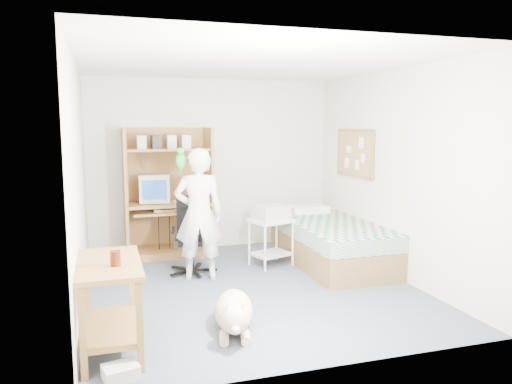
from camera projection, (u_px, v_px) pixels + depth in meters
floor at (251, 287)px, 5.70m from camera, size 4.00×4.00×0.00m
wall_back at (212, 165)px, 7.43m from camera, size 3.60×0.02×2.50m
wall_right at (392, 174)px, 6.06m from camera, size 0.02×4.00×2.50m
wall_left at (79, 184)px, 5.00m from camera, size 0.02×4.00×2.50m
ceiling at (250, 63)px, 5.36m from camera, size 3.60×4.00×0.02m
computer_hutch at (168, 198)px, 7.03m from camera, size 1.20×0.63×1.80m
bed at (331, 242)px, 6.63m from camera, size 1.02×2.02×0.66m
side_desk at (110, 292)px, 4.04m from camera, size 0.50×1.00×0.75m
corkboard at (355, 153)px, 6.88m from camera, size 0.04×0.94×0.66m
office_chair at (192, 246)px, 6.24m from camera, size 0.53×0.53×0.95m
person at (199, 214)px, 5.91m from camera, size 0.63×0.47×1.57m
parrot at (181, 160)px, 5.78m from camera, size 0.12×0.20×0.32m
dog at (234, 312)px, 4.47m from camera, size 0.51×1.07×0.40m
printer_cart at (271, 235)px, 6.53m from camera, size 0.62×0.55×0.62m
printer at (271, 212)px, 6.49m from camera, size 0.50×0.44×0.18m
crt_monitor at (155, 188)px, 6.97m from camera, size 0.47×0.48×0.39m
keyboard at (170, 210)px, 6.90m from camera, size 0.46×0.18×0.03m
pencil_cup at (192, 197)px, 7.04m from camera, size 0.08×0.08×0.12m
drink_glass at (115, 258)px, 3.88m from camera, size 0.08×0.08×0.12m
floor_box_a at (121, 372)px, 3.65m from camera, size 0.29×0.25×0.10m
floor_box_b at (129, 330)px, 4.42m from camera, size 0.25×0.27×0.08m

